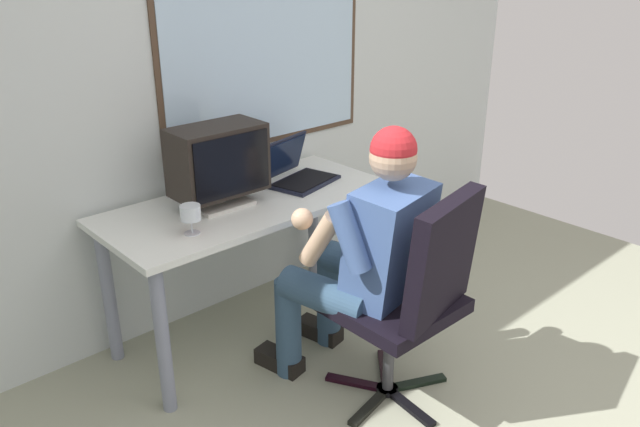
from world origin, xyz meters
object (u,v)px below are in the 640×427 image
at_px(wine_glass, 191,214).
at_px(desk, 249,221).
at_px(crt_monitor, 218,161).
at_px(office_chair, 415,288).
at_px(person_seated, 363,253).
at_px(laptop, 294,170).

bearing_deg(wine_glass, desk, 20.73).
bearing_deg(crt_monitor, office_chair, -72.53).
xyz_separation_m(person_seated, wine_glass, (-0.53, 0.50, 0.17)).
relative_size(office_chair, laptop, 2.41).
bearing_deg(wine_glass, office_chair, -53.21).
height_order(desk, crt_monitor, crt_monitor).
relative_size(person_seated, wine_glass, 9.53).
bearing_deg(laptop, wine_glass, -164.18).
distance_m(office_chair, wine_glass, 0.99).
bearing_deg(crt_monitor, person_seated, -69.84).
bearing_deg(laptop, crt_monitor, -176.94).
distance_m(desk, office_chair, 0.93).
distance_m(desk, crt_monitor, 0.36).
height_order(office_chair, crt_monitor, crt_monitor).
xyz_separation_m(desk, crt_monitor, (-0.14, 0.03, 0.33)).
distance_m(desk, person_seated, 0.67).
distance_m(office_chair, crt_monitor, 1.07).
bearing_deg(office_chair, crt_monitor, 107.47).
relative_size(desk, crt_monitor, 3.30).
bearing_deg(office_chair, laptop, 79.62).
xyz_separation_m(crt_monitor, laptop, (0.48, 0.03, -0.16)).
relative_size(office_chair, wine_glass, 7.68).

